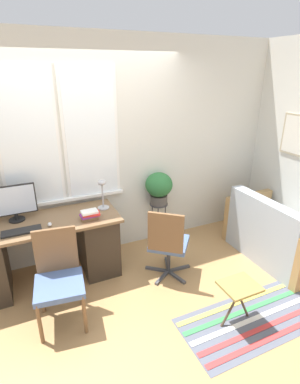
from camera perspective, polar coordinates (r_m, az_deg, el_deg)
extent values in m
plane|color=tan|center=(3.67, -8.37, -16.68)|extent=(14.00, 14.00, 0.00)
cube|color=silver|center=(3.71, -12.81, 6.93)|extent=(9.00, 0.06, 2.70)
cube|color=white|center=(3.55, -22.16, 9.14)|extent=(0.66, 0.02, 1.54)
cube|color=white|center=(3.54, -22.15, 9.11)|extent=(0.59, 0.01, 1.47)
cube|color=white|center=(3.64, -11.20, 10.63)|extent=(0.66, 0.02, 1.54)
cube|color=white|center=(3.63, -11.16, 10.61)|extent=(0.59, 0.01, 1.47)
cube|color=white|center=(3.81, -15.40, -1.23)|extent=(1.40, 0.11, 0.04)
cube|color=silver|center=(4.50, 25.88, 7.90)|extent=(0.06, 9.00, 2.70)
cube|color=tan|center=(4.41, 26.32, 9.63)|extent=(0.02, 0.49, 0.53)
cube|color=silver|center=(4.41, 26.25, 9.62)|extent=(0.01, 0.44, 0.48)
cube|color=brown|center=(3.47, -20.03, -5.65)|extent=(1.68, 0.65, 0.03)
cube|color=#33281E|center=(3.73, -9.97, -9.29)|extent=(0.40, 0.57, 0.73)
cylinder|color=black|center=(3.60, -23.99, -4.82)|extent=(0.17, 0.17, 0.02)
cylinder|color=black|center=(3.59, -24.09, -4.21)|extent=(0.04, 0.04, 0.07)
cube|color=black|center=(3.52, -24.57, -1.40)|extent=(0.46, 0.02, 0.33)
cube|color=silver|center=(3.50, -24.57, -1.48)|extent=(0.43, 0.01, 0.31)
cube|color=black|center=(3.34, -23.27, -6.87)|extent=(0.39, 0.14, 0.02)
ellipsoid|color=silver|center=(3.35, -18.56, -5.87)|extent=(0.04, 0.07, 0.04)
cylinder|color=#ADADB2|center=(3.62, -8.86, -2.95)|extent=(0.14, 0.14, 0.01)
cylinder|color=#ADADB2|center=(3.56, -9.00, -0.72)|extent=(0.02, 0.02, 0.29)
ellipsoid|color=#ADADB2|center=(3.50, -9.16, 1.79)|extent=(0.10, 0.10, 0.07)
cube|color=olive|center=(3.38, -11.48, -4.80)|extent=(0.18, 0.11, 0.03)
cube|color=purple|center=(3.37, -11.47, -4.36)|extent=(0.20, 0.14, 0.02)
cube|color=red|center=(3.35, -11.18, -4.07)|extent=(0.20, 0.14, 0.02)
cube|color=white|center=(3.34, -11.47, -3.72)|extent=(0.18, 0.12, 0.02)
cylinder|color=brown|center=(3.04, -20.24, -22.55)|extent=(0.04, 0.04, 0.43)
cylinder|color=brown|center=(3.02, -12.35, -21.84)|extent=(0.04, 0.04, 0.43)
cylinder|color=brown|center=(3.33, -20.00, -17.93)|extent=(0.04, 0.04, 0.43)
cylinder|color=brown|center=(3.32, -13.01, -17.26)|extent=(0.04, 0.04, 0.43)
cube|color=#4C6699|center=(3.03, -16.87, -16.76)|extent=(0.50, 0.48, 0.06)
cube|color=brown|center=(3.07, -17.49, -10.42)|extent=(0.40, 0.08, 0.46)
cube|color=#47474C|center=(3.81, 1.30, -14.50)|extent=(0.25, 0.21, 0.03)
cube|color=#47474C|center=(3.69, 2.35, -15.96)|extent=(0.26, 0.19, 0.03)
cube|color=#47474C|center=(3.70, 5.05, -15.82)|extent=(0.11, 0.29, 0.03)
cube|color=#47474C|center=(3.84, 5.50, -14.30)|extent=(0.29, 0.05, 0.03)
cube|color=#47474C|center=(3.90, 3.24, -13.55)|extent=(0.14, 0.28, 0.03)
cylinder|color=#333338|center=(3.67, 3.56, -12.42)|extent=(0.04, 0.04, 0.35)
cube|color=#4C6699|center=(3.56, 3.64, -9.69)|extent=(0.59, 0.58, 0.06)
cube|color=brown|center=(3.25, 2.99, -7.78)|extent=(0.33, 0.28, 0.46)
cube|color=#9EA8B2|center=(4.31, 23.16, -8.59)|extent=(0.77, 1.12, 0.43)
cube|color=#9EA8B2|center=(3.91, 21.00, -4.38)|extent=(0.16, 1.12, 0.42)
cube|color=#A87F4C|center=(4.62, 18.01, -4.09)|extent=(0.77, 0.09, 0.66)
cylinder|color=#333338|center=(4.12, 1.67, -2.28)|extent=(0.25, 0.25, 0.02)
cylinder|color=#333338|center=(4.30, 2.90, -5.64)|extent=(0.01, 0.01, 0.57)
cylinder|color=#333338|center=(4.31, 0.45, -5.54)|extent=(0.01, 0.01, 0.57)
cylinder|color=#333338|center=(4.16, 1.52, -6.61)|extent=(0.01, 0.01, 0.57)
cylinder|color=#514C47|center=(4.09, 1.68, -1.40)|extent=(0.24, 0.24, 0.12)
ellipsoid|color=#2D7038|center=(4.01, 1.71, 1.41)|extent=(0.37, 0.37, 0.33)
cube|color=#565B6B|center=(3.38, 19.09, -21.93)|extent=(1.49, 0.67, 0.01)
cube|color=#C63838|center=(3.27, 22.24, -24.27)|extent=(1.46, 0.05, 0.00)
cube|color=#C63838|center=(3.32, 20.62, -23.06)|extent=(1.46, 0.05, 0.00)
cube|color=white|center=(3.38, 19.09, -21.88)|extent=(1.46, 0.05, 0.00)
cube|color=#388E4C|center=(3.44, 17.64, -20.72)|extent=(1.46, 0.05, 0.00)
cube|color=#DBCC4C|center=(3.50, 16.26, -19.59)|extent=(1.46, 0.05, 0.00)
cube|color=olive|center=(3.04, 16.71, -16.77)|extent=(0.35, 0.30, 0.02)
cylinder|color=#4C3D2D|center=(3.15, 15.35, -20.27)|extent=(0.22, 0.02, 0.43)
cylinder|color=#4C3D2D|center=(3.21, 17.14, -19.48)|extent=(0.22, 0.02, 0.43)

